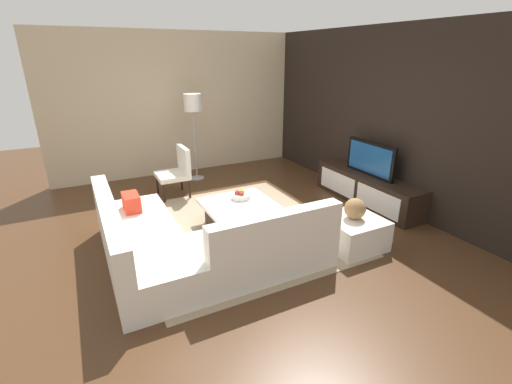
% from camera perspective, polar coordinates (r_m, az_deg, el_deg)
% --- Properties ---
extents(ground_plane, '(14.00, 14.00, 0.00)m').
position_cam_1_polar(ground_plane, '(5.10, -3.06, -6.45)').
color(ground_plane, '#4C301C').
extents(feature_wall_back, '(6.40, 0.12, 2.80)m').
position_cam_1_polar(feature_wall_back, '(6.21, 20.47, 10.93)').
color(feature_wall_back, black).
rests_on(feature_wall_back, ground).
extents(side_wall_left, '(0.12, 5.20, 2.80)m').
position_cam_1_polar(side_wall_left, '(7.68, -12.02, 13.50)').
color(side_wall_left, beige).
rests_on(side_wall_left, ground).
extents(area_rug, '(3.08, 2.71, 0.01)m').
position_cam_1_polar(area_rug, '(5.18, -3.52, -5.94)').
color(area_rug, tan).
rests_on(area_rug, ground).
extents(media_console, '(2.07, 0.49, 0.50)m').
position_cam_1_polar(media_console, '(6.28, 17.25, 0.50)').
color(media_console, black).
rests_on(media_console, ground).
extents(television, '(1.01, 0.06, 0.55)m').
position_cam_1_polar(television, '(6.12, 17.78, 5.09)').
color(television, black).
rests_on(television, media_console).
extents(sectional_couch, '(2.28, 2.43, 0.82)m').
position_cam_1_polar(sectional_couch, '(4.30, -10.51, -8.13)').
color(sectional_couch, white).
rests_on(sectional_couch, ground).
extents(coffee_table, '(1.01, 0.98, 0.38)m').
position_cam_1_polar(coffee_table, '(5.13, -2.54, -3.76)').
color(coffee_table, black).
rests_on(coffee_table, ground).
extents(accent_chair_near, '(0.57, 0.53, 0.87)m').
position_cam_1_polar(accent_chair_near, '(6.41, -12.44, 3.64)').
color(accent_chair_near, black).
rests_on(accent_chair_near, ground).
extents(floor_lamp, '(0.33, 0.33, 1.67)m').
position_cam_1_polar(floor_lamp, '(7.03, -10.05, 13.09)').
color(floor_lamp, '#A5A5AA').
rests_on(floor_lamp, ground).
extents(ottoman, '(0.70, 0.70, 0.40)m').
position_cam_1_polar(ottoman, '(4.83, 15.12, -6.22)').
color(ottoman, white).
rests_on(ottoman, ground).
extents(fruit_bowl, '(0.28, 0.28, 0.13)m').
position_cam_1_polar(fruit_bowl, '(5.23, -2.45, -0.59)').
color(fruit_bowl, silver).
rests_on(fruit_bowl, coffee_table).
extents(decorative_ball, '(0.27, 0.27, 0.27)m').
position_cam_1_polar(decorative_ball, '(4.69, 15.50, -2.58)').
color(decorative_ball, '#997247').
rests_on(decorative_ball, ottoman).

